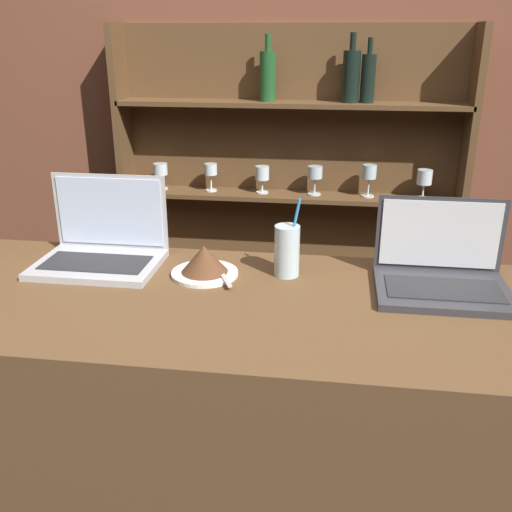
{
  "coord_description": "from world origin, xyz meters",
  "views": [
    {
      "loc": [
        0.23,
        -0.89,
        1.58
      ],
      "look_at": [
        0.06,
        0.35,
        1.1
      ],
      "focal_mm": 40.0,
      "sensor_mm": 36.0,
      "label": 1
    }
  ],
  "objects": [
    {
      "name": "water_glass",
      "position": [
        0.12,
        0.48,
        1.07
      ],
      "size": [
        0.07,
        0.07,
        0.21
      ],
      "color": "silver",
      "rests_on": "bar_counter"
    },
    {
      "name": "back_wall",
      "position": [
        0.0,
        1.75,
        1.35
      ],
      "size": [
        7.0,
        0.06,
        2.7
      ],
      "color": "brown",
      "rests_on": "ground_plane"
    },
    {
      "name": "laptop_near",
      "position": [
        -0.39,
        0.5,
        1.05
      ],
      "size": [
        0.32,
        0.24,
        0.23
      ],
      "color": "#ADADB2",
      "rests_on": "bar_counter"
    },
    {
      "name": "bar_counter",
      "position": [
        0.0,
        0.32,
        0.5
      ],
      "size": [
        2.19,
        0.64,
        1.0
      ],
      "color": "brown",
      "rests_on": "ground_plane"
    },
    {
      "name": "laptop_far",
      "position": [
        0.5,
        0.45,
        1.04
      ],
      "size": [
        0.32,
        0.24,
        0.21
      ],
      "color": "#333338",
      "rests_on": "bar_counter"
    },
    {
      "name": "cake_plate",
      "position": [
        -0.09,
        0.45,
        1.03
      ],
      "size": [
        0.18,
        0.18,
        0.08
      ],
      "color": "white",
      "rests_on": "bar_counter"
    },
    {
      "name": "back_shelf",
      "position": [
        0.03,
        1.68,
        0.86
      ],
      "size": [
        1.55,
        0.18,
        1.63
      ],
      "color": "brown",
      "rests_on": "ground_plane"
    }
  ]
}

